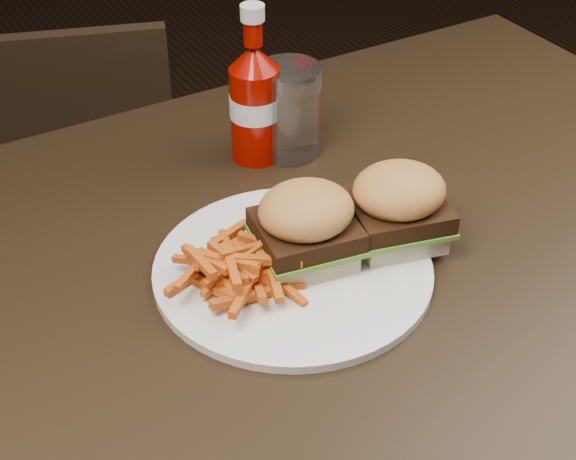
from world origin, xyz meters
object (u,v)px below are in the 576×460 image
plate (293,270)px  tumbler (289,113)px  dining_table (315,271)px  chair_far (80,196)px  ketchup_bottle (255,114)px

plate → tumbler: bearing=60.7°
plate → tumbler: size_ratio=2.37×
plate → dining_table: bearing=18.5°
chair_far → tumbler: bearing=124.7°
dining_table → tumbler: 0.23m
plate → ketchup_bottle: size_ratio=2.42×
dining_table → chair_far: bearing=94.9°
chair_far → plate: plate is taller
chair_far → tumbler: (0.14, -0.51, 0.38)m
dining_table → plate: size_ratio=4.12×
tumbler → ketchup_bottle: bearing=165.2°
dining_table → plate: plate is taller
chair_far → ketchup_bottle: (0.10, -0.50, 0.38)m
chair_far → ketchup_bottle: ketchup_bottle is taller
chair_far → plate: 0.79m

